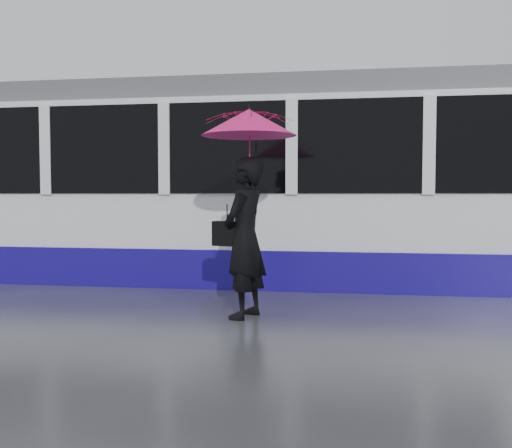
# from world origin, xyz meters

# --- Properties ---
(ground) EXTENTS (90.00, 90.00, 0.00)m
(ground) POSITION_xyz_m (0.00, 0.00, 0.00)
(ground) COLOR #2E2E33
(ground) RESTS_ON ground
(rails) EXTENTS (34.00, 1.51, 0.02)m
(rails) POSITION_xyz_m (0.00, 2.50, 0.01)
(rails) COLOR #3F3D38
(rails) RESTS_ON ground
(tram) EXTENTS (26.00, 2.56, 3.35)m
(tram) POSITION_xyz_m (1.65, 2.50, 1.64)
(tram) COLOR white
(tram) RESTS_ON ground
(woman) EXTENTS (0.64, 0.81, 1.93)m
(woman) POSITION_xyz_m (0.78, -0.65, 0.97)
(woman) COLOR black
(woman) RESTS_ON ground
(umbrella) EXTENTS (1.41, 1.41, 1.30)m
(umbrella) POSITION_xyz_m (0.83, -0.65, 2.11)
(umbrella) COLOR #FF158E
(umbrella) RESTS_ON ground
(handbag) EXTENTS (0.37, 0.24, 0.48)m
(handbag) POSITION_xyz_m (0.56, -0.63, 1.01)
(handbag) COLOR black
(handbag) RESTS_ON ground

